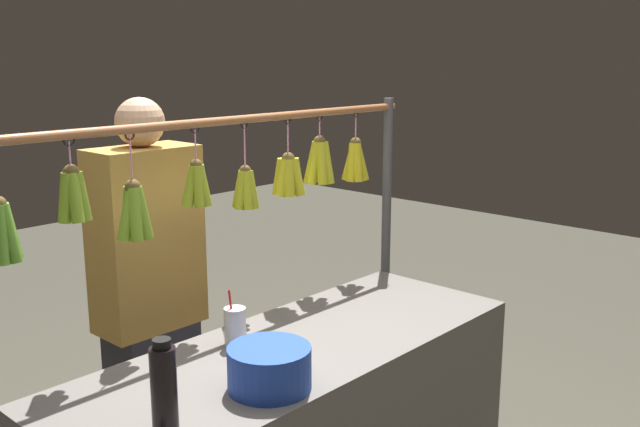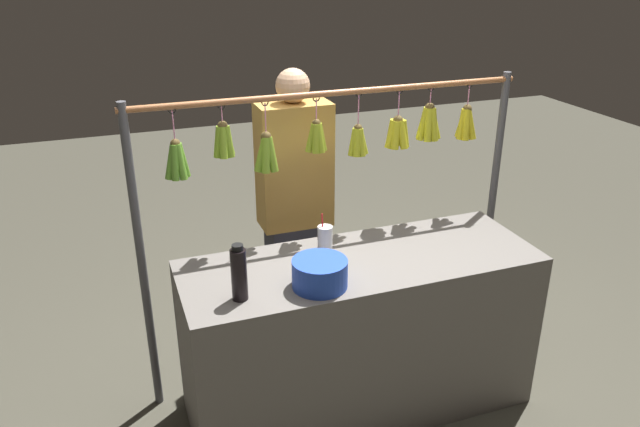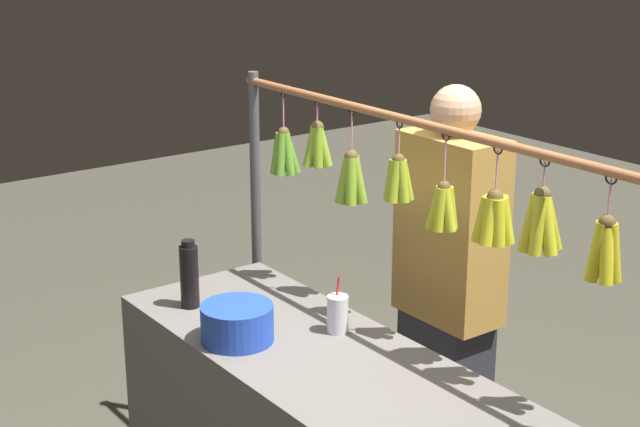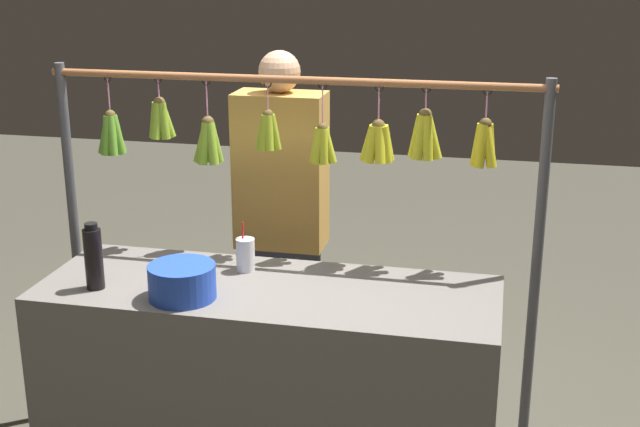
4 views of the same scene
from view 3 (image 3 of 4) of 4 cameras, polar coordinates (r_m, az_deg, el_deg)
display_rack at (r=3.43m, az=5.76°, el=-1.11°), size 2.13×0.14×1.69m
water_bottle at (r=3.73m, az=-7.62°, el=-3.58°), size 0.07×0.07×0.27m
blue_bucket at (r=3.45m, az=-4.85°, el=-6.38°), size 0.26×0.26×0.13m
drink_cup at (r=3.51m, az=1.03°, el=-5.87°), size 0.08×0.08×0.20m
vendor_person at (r=3.86m, az=7.43°, el=-5.47°), size 0.41×0.22×1.74m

